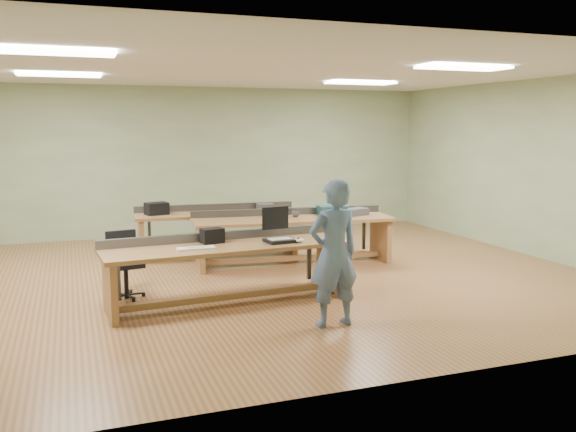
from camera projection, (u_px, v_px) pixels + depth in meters
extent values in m
plane|color=#9E653C|center=(250.00, 278.00, 8.96)|extent=(10.00, 10.00, 0.00)
plane|color=silver|center=(248.00, 69.00, 8.52)|extent=(10.00, 10.00, 0.00)
cube|color=#A3B387|center=(195.00, 161.00, 12.46)|extent=(10.00, 0.04, 3.00)
cube|color=#A3B387|center=(384.00, 213.00, 5.02)|extent=(10.00, 0.04, 3.00)
cube|color=#A3B387|center=(530.00, 168.00, 10.41)|extent=(0.04, 8.00, 3.00)
cube|color=white|center=(56.00, 52.00, 6.29)|extent=(1.20, 0.50, 0.03)
cube|color=white|center=(59.00, 75.00, 9.09)|extent=(1.20, 0.50, 0.03)
cube|color=white|center=(464.00, 67.00, 7.97)|extent=(1.20, 0.50, 0.03)
cube|color=white|center=(361.00, 83.00, 10.76)|extent=(1.20, 0.50, 0.03)
cube|color=#986840|center=(229.00, 247.00, 7.54)|extent=(3.14, 1.05, 0.05)
cube|color=#986840|center=(110.00, 289.00, 7.02)|extent=(0.13, 0.73, 0.70)
cube|color=#986840|center=(331.00, 266.00, 8.18)|extent=(0.13, 0.73, 0.70)
cube|color=#986840|center=(229.00, 296.00, 7.64)|extent=(2.78, 0.30, 0.08)
cube|color=#494B4F|center=(219.00, 236.00, 7.87)|extent=(3.08, 0.31, 0.11)
cube|color=#986840|center=(294.00, 220.00, 9.77)|extent=(3.28, 1.17, 0.05)
cube|color=#986840|center=(200.00, 247.00, 9.46)|extent=(0.15, 0.76, 0.70)
cube|color=#986840|center=(380.00, 238.00, 10.19)|extent=(0.15, 0.76, 0.70)
cube|color=#986840|center=(293.00, 258.00, 9.86)|extent=(2.91, 0.38, 0.08)
cube|color=#494B4F|center=(288.00, 211.00, 10.13)|extent=(3.21, 0.39, 0.11)
cube|color=#986840|center=(218.00, 214.00, 10.39)|extent=(2.83, 0.95, 0.05)
cube|color=#986840|center=(141.00, 239.00, 10.10)|extent=(0.13, 0.65, 0.70)
cube|color=#986840|center=(291.00, 232.00, 10.78)|extent=(0.13, 0.65, 0.70)
cube|color=#986840|center=(219.00, 250.00, 10.48)|extent=(2.48, 0.29, 0.08)
cube|color=#494B4F|center=(215.00, 207.00, 10.69)|extent=(2.78, 0.29, 0.11)
imported|color=slate|center=(334.00, 254.00, 6.70)|extent=(0.63, 0.44, 1.64)
cube|color=black|center=(280.00, 241.00, 7.73)|extent=(0.40, 0.34, 0.04)
cube|color=black|center=(275.00, 218.00, 7.82)|extent=(0.37, 0.06, 0.29)
cube|color=silver|center=(196.00, 249.00, 7.26)|extent=(0.45, 0.15, 0.03)
ellipsoid|color=white|center=(299.00, 240.00, 7.72)|extent=(0.16, 0.17, 0.06)
cube|color=black|center=(212.00, 236.00, 7.66)|extent=(0.30, 0.22, 0.19)
cylinder|color=black|center=(126.00, 282.00, 7.86)|extent=(0.06, 0.06, 0.43)
cube|color=black|center=(126.00, 265.00, 7.83)|extent=(0.47, 0.47, 0.06)
cube|color=black|center=(121.00, 244.00, 7.96)|extent=(0.39, 0.11, 0.37)
cylinder|color=black|center=(127.00, 296.00, 7.89)|extent=(0.54, 0.54, 0.06)
cube|color=#153C45|center=(332.00, 210.00, 10.11)|extent=(0.47, 0.37, 0.15)
cube|color=#3E3E41|center=(355.00, 212.00, 10.10)|extent=(0.46, 0.37, 0.11)
imported|color=#3E3E41|center=(296.00, 214.00, 9.89)|extent=(0.13, 0.13, 0.10)
cylinder|color=white|center=(280.00, 216.00, 9.59)|extent=(0.08, 0.08, 0.12)
cube|color=black|center=(157.00, 209.00, 10.13)|extent=(0.41, 0.34, 0.20)
cube|color=#3E3E41|center=(265.00, 207.00, 10.71)|extent=(0.28, 0.21, 0.11)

